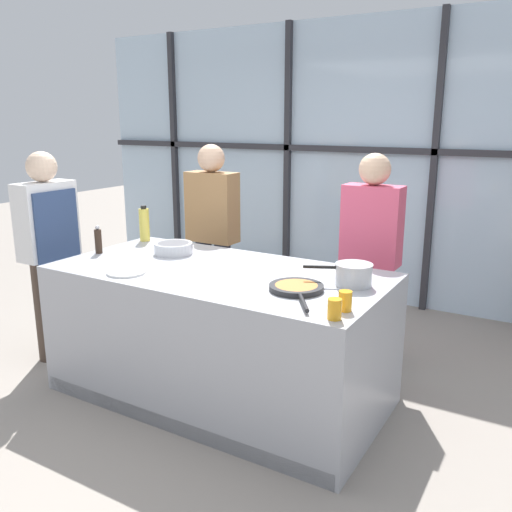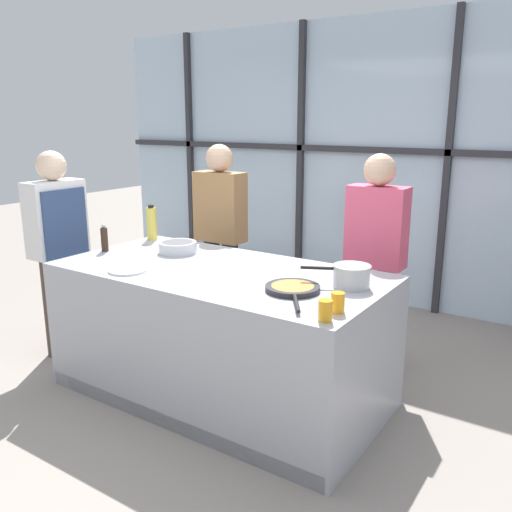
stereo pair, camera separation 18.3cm
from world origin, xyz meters
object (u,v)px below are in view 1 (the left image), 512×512
Objects in this scene: white_plate at (126,272)px; pepper_grinder at (98,241)px; chef at (50,245)px; spectator_far_left at (213,229)px; saucepan at (353,274)px; juice_glass_far at (345,301)px; frying_pan at (297,288)px; oil_bottle at (144,224)px; juice_glass_near at (335,309)px; mixing_bowl at (174,248)px; spectator_center_left at (371,250)px.

pepper_grinder is (-0.54, 0.29, 0.09)m from white_plate.
chef is 0.98× the size of spectator_far_left.
saucepan is at bearing 5.98° from pepper_grinder.
white_plate is at bearing -177.65° from juice_glass_far.
oil_bottle is (-1.62, 0.54, 0.12)m from frying_pan.
juice_glass_near is at bearing 140.77° from spectator_far_left.
juice_glass_near is at bearing -22.77° from mixing_bowl.
juice_glass_near is (2.47, -0.32, 0.04)m from chef.
chef reaches higher than frying_pan.
juice_glass_near is (1.45, -0.08, 0.05)m from white_plate.
spectator_far_left is 1.05m from pepper_grinder.
juice_glass_near is at bearing 82.51° from chef.
mixing_bowl is (-0.07, 0.55, 0.04)m from white_plate.
spectator_center_left is (2.18, 1.06, 0.01)m from chef.
spectator_center_left reaches higher than frying_pan.
spectator_far_left reaches higher than oil_bottle.
chef reaches higher than white_plate.
mixing_bowl is 2.65× the size of juice_glass_near.
pepper_grinder reaches higher than white_plate.
oil_bottle reaches higher than white_plate.
white_plate is at bearing -159.96° from saucepan.
saucepan is 1.89m from oil_bottle.
frying_pan is at bearing 86.26° from spectator_center_left.
mixing_bowl reaches higher than frying_pan.
spectator_far_left is 3.27× the size of frying_pan.
juice_glass_near is (0.36, -0.31, 0.03)m from frying_pan.
spectator_far_left is at bearing 73.46° from pepper_grinder.
spectator_far_left is 5.91× the size of mixing_bowl.
mixing_bowl is at bearing 31.32° from spectator_center_left.
mixing_bowl is (0.95, 0.31, 0.03)m from chef.
juice_glass_far is at bearing 103.16° from spectator_center_left.
oil_bottle is 1.38× the size of pepper_grinder.
spectator_center_left is at bearing -180.00° from spectator_far_left.
spectator_far_left is 1.02× the size of spectator_center_left.
spectator_far_left is 0.77m from mixing_bowl.
pepper_grinder is (0.48, 0.05, 0.08)m from chef.
frying_pan is 4.80× the size of juice_glass_near.
chef is 0.73m from oil_bottle.
saucepan is 1.88m from pepper_grinder.
pepper_grinder is at bearing 95.47° from chef.
oil_bottle is at bearing 17.33° from spectator_center_left.
spectator_far_left is at bearing 103.35° from mixing_bowl.
saucepan reaches higher than juice_glass_near.
saucepan is 1.87× the size of pepper_grinder.
spectator_far_left is 1.40m from spectator_center_left.
frying_pan reaches higher than white_plate.
juice_glass_near is at bearing -3.18° from white_plate.
frying_pan is 1.81× the size of mixing_bowl.
spectator_center_left is 15.44× the size of juice_glass_near.
mixing_bowl is at bearing -24.95° from oil_bottle.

